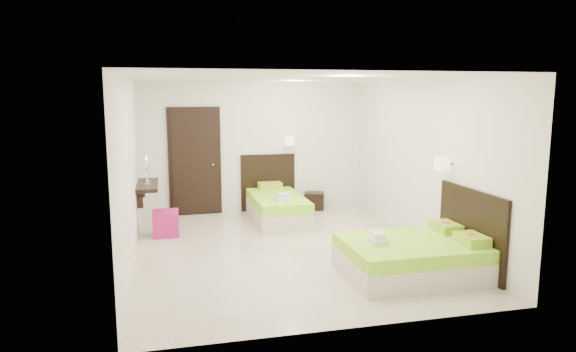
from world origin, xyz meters
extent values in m
plane|color=beige|center=(0.00, 0.00, 0.00)|extent=(5.50, 5.50, 0.00)
cube|color=beige|center=(0.26, 1.83, 0.15)|extent=(0.92, 1.85, 0.30)
cube|color=#81D522|center=(0.26, 1.83, 0.39)|extent=(0.92, 1.83, 0.18)
cube|color=black|center=(0.26, 2.72, 0.58)|extent=(1.11, 0.05, 1.16)
cube|color=#95BB22|center=(0.26, 2.52, 0.55)|extent=(0.46, 0.31, 0.13)
cylinder|color=#D53259|center=(0.26, 2.52, 0.61)|extent=(0.11, 0.11, 0.00)
cube|color=silver|center=(0.26, 1.32, 0.52)|extent=(0.28, 0.20, 0.07)
cube|color=silver|center=(0.26, 1.32, 0.59)|extent=(0.21, 0.15, 0.07)
cube|color=beige|center=(0.67, 2.57, 1.43)|extent=(0.17, 0.17, 0.18)
cylinder|color=#2D2116|center=(0.67, 2.65, 1.43)|extent=(0.03, 0.16, 0.03)
cube|color=beige|center=(1.36, -1.46, 0.14)|extent=(1.79, 1.34, 0.29)
cube|color=#81D522|center=(1.36, -1.46, 0.38)|extent=(1.77, 1.33, 0.18)
cube|color=black|center=(2.22, -1.46, 0.56)|extent=(0.05, 1.52, 1.12)
cube|color=#95BB22|center=(2.03, -1.77, 0.53)|extent=(0.30, 0.45, 0.13)
cylinder|color=#D53259|center=(2.03, -1.77, 0.59)|extent=(0.11, 0.11, 0.00)
cube|color=#95BB22|center=(2.03, -1.14, 0.53)|extent=(0.30, 0.45, 0.13)
cylinder|color=#D53259|center=(2.03, -1.14, 0.59)|extent=(0.11, 0.11, 0.00)
cube|color=silver|center=(0.86, -1.46, 0.50)|extent=(0.20, 0.27, 0.07)
cube|color=silver|center=(0.86, -1.46, 0.57)|extent=(0.15, 0.20, 0.07)
cube|color=beige|center=(2.07, -0.89, 1.39)|extent=(0.16, 0.16, 0.18)
cylinder|color=#2D2116|center=(2.15, -0.89, 1.39)|extent=(0.16, 0.03, 0.03)
cube|color=black|center=(1.21, 2.58, 0.18)|extent=(0.49, 0.46, 0.35)
cube|color=#9C145E|center=(-1.79, 1.25, 0.21)|extent=(0.43, 0.43, 0.43)
cube|color=black|center=(-1.20, 2.71, 1.05)|extent=(1.02, 0.06, 2.14)
cube|color=black|center=(-1.20, 2.67, 1.05)|extent=(0.88, 0.04, 2.06)
cylinder|color=silver|center=(-0.85, 2.64, 1.00)|extent=(0.03, 0.10, 0.03)
cube|color=black|center=(-2.08, 1.60, 0.82)|extent=(0.35, 1.20, 0.06)
cube|color=black|center=(-2.19, 1.15, 0.67)|extent=(0.10, 0.04, 0.30)
cube|color=black|center=(-2.19, 2.05, 0.67)|extent=(0.10, 0.04, 0.30)
cylinder|color=silver|center=(-2.08, 1.45, 0.86)|extent=(0.10, 0.10, 0.02)
cylinder|color=silver|center=(-2.08, 1.45, 0.98)|extent=(0.02, 0.02, 0.22)
cone|color=silver|center=(-2.08, 1.45, 1.11)|extent=(0.07, 0.07, 0.04)
cylinder|color=white|center=(-2.08, 1.45, 1.20)|extent=(0.02, 0.02, 0.15)
sphere|color=#FFB23F|center=(-2.08, 1.45, 1.29)|extent=(0.02, 0.02, 0.02)
cylinder|color=silver|center=(-2.08, 1.75, 0.86)|extent=(0.10, 0.10, 0.02)
cylinder|color=silver|center=(-2.08, 1.75, 0.98)|extent=(0.02, 0.02, 0.22)
cone|color=silver|center=(-2.08, 1.75, 1.11)|extent=(0.07, 0.07, 0.04)
cylinder|color=white|center=(-2.08, 1.75, 1.20)|extent=(0.02, 0.02, 0.15)
sphere|color=#FFB23F|center=(-2.08, 1.75, 1.29)|extent=(0.02, 0.02, 0.02)
camera|label=1|loc=(-1.76, -7.40, 2.39)|focal=32.00mm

